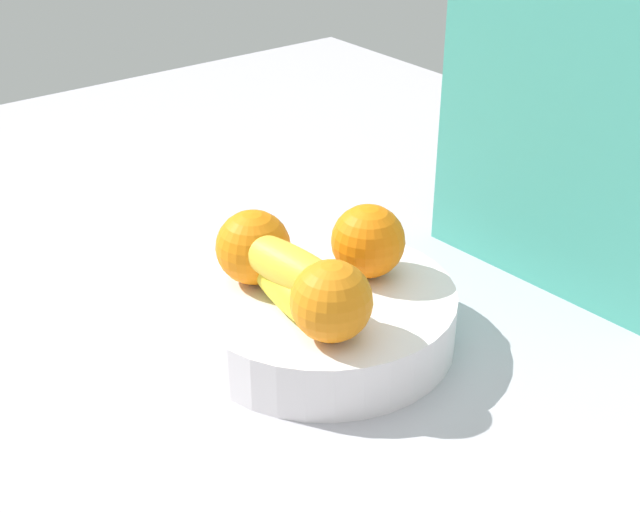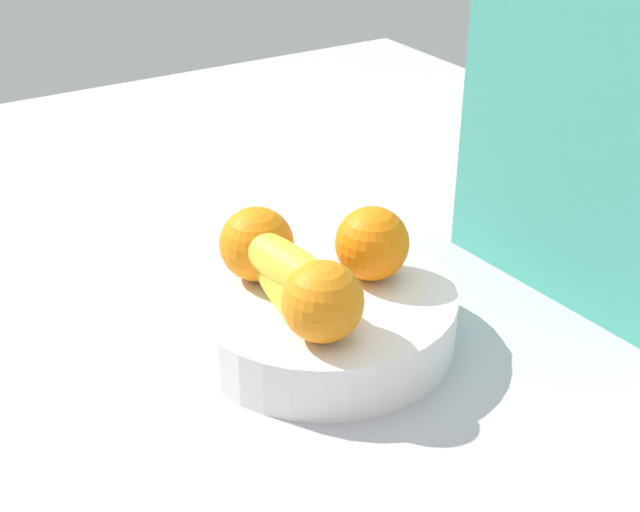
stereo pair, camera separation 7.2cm
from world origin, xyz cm
name	(u,v)px [view 2 (the right image)]	position (x,y,z in cm)	size (l,w,h in cm)	color
ground_plane	(338,365)	(0.00, 0.00, -1.50)	(180.00, 140.00, 3.00)	#AFACB6
fruit_bowl	(320,317)	(-2.43, -0.49, 2.74)	(25.22, 25.22, 5.48)	white
orange_front_left	(372,244)	(-2.53, 5.42, 9.07)	(7.19, 7.19, 7.19)	orange
orange_front_right	(257,244)	(-8.24, -4.00, 9.07)	(7.19, 7.19, 7.19)	orange
orange_center	(323,302)	(3.87, -4.13, 9.07)	(7.19, 7.19, 7.19)	orange
banana_bunch	(288,276)	(-2.16, -4.10, 8.58)	(17.49, 6.56, 6.20)	yellow
cutting_board	(570,132)	(2.21, 25.12, 18.00)	(28.00, 1.80, 36.00)	teal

